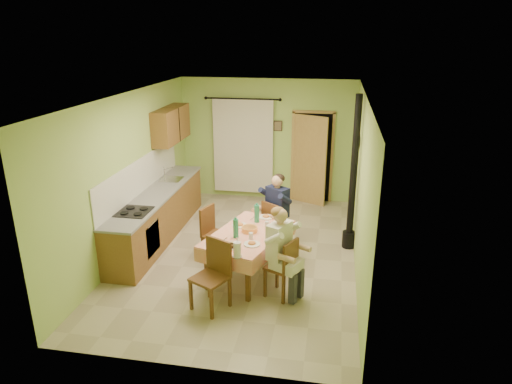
% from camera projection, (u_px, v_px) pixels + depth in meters
% --- Properties ---
extents(floor, '(4.00, 6.00, 0.01)m').
position_uv_depth(floor, '(241.00, 253.00, 8.21)').
color(floor, tan).
rests_on(floor, ground).
extents(room_shell, '(4.04, 6.04, 2.82)m').
position_uv_depth(room_shell, '(240.00, 155.00, 7.61)').
color(room_shell, '#A8CD69').
rests_on(room_shell, ground).
extents(kitchen_run, '(0.64, 3.64, 1.56)m').
position_uv_depth(kitchen_run, '(158.00, 214.00, 8.70)').
color(kitchen_run, brown).
rests_on(kitchen_run, ground).
extents(upper_cabinets, '(0.35, 1.40, 0.70)m').
position_uv_depth(upper_cabinets, '(171.00, 125.00, 9.44)').
color(upper_cabinets, brown).
rests_on(upper_cabinets, room_shell).
extents(curtain, '(1.70, 0.07, 2.22)m').
position_uv_depth(curtain, '(243.00, 146.00, 10.58)').
color(curtain, black).
rests_on(curtain, ground).
extents(doorway, '(0.96, 0.41, 2.15)m').
position_uv_depth(doorway, '(311.00, 158.00, 10.38)').
color(doorway, black).
rests_on(doorway, ground).
extents(dining_table, '(1.41, 1.83, 0.76)m').
position_uv_depth(dining_table, '(248.00, 254.00, 7.35)').
color(dining_table, '#E8937A').
rests_on(dining_table, ground).
extents(tableware, '(0.64, 1.68, 0.33)m').
position_uv_depth(tableware, '(246.00, 232.00, 7.10)').
color(tableware, white).
rests_on(tableware, dining_table).
extents(chair_far, '(0.52, 0.52, 0.93)m').
position_uv_depth(chair_far, '(275.00, 234.00, 8.29)').
color(chair_far, '#593518').
rests_on(chair_far, ground).
extents(chair_near, '(0.60, 0.60, 1.02)m').
position_uv_depth(chair_near, '(211.00, 289.00, 6.51)').
color(chair_near, '#593518').
rests_on(chair_near, ground).
extents(chair_right, '(0.51, 0.51, 0.94)m').
position_uv_depth(chair_right, '(281.00, 279.00, 6.80)').
color(chair_right, '#593518').
rests_on(chair_right, ground).
extents(chair_left, '(0.52, 0.52, 0.97)m').
position_uv_depth(chair_left, '(216.00, 245.00, 7.87)').
color(chair_left, '#593518').
rests_on(chair_left, ground).
extents(man_far, '(0.65, 0.64, 1.39)m').
position_uv_depth(man_far, '(276.00, 204.00, 8.11)').
color(man_far, '#141938').
rests_on(man_far, chair_far).
extents(man_right, '(0.61, 0.65, 1.39)m').
position_uv_depth(man_right, '(281.00, 243.00, 6.61)').
color(man_right, silver).
rests_on(man_right, chair_right).
extents(stove_flue, '(0.24, 0.24, 2.80)m').
position_uv_depth(stove_flue, '(352.00, 195.00, 8.12)').
color(stove_flue, black).
rests_on(stove_flue, ground).
extents(picture_back, '(0.19, 0.03, 0.23)m').
position_uv_depth(picture_back, '(278.00, 126.00, 10.35)').
color(picture_back, black).
rests_on(picture_back, room_shell).
extents(picture_right, '(0.03, 0.31, 0.21)m').
position_uv_depth(picture_right, '(358.00, 142.00, 8.39)').
color(picture_right, brown).
rests_on(picture_right, room_shell).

